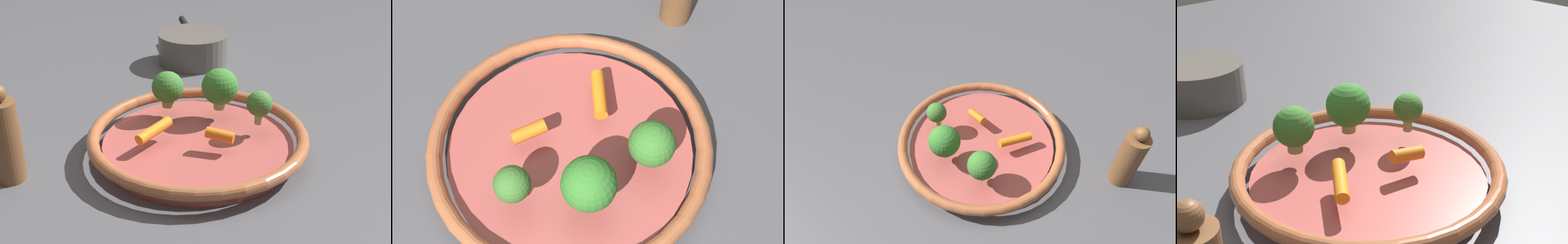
{
  "view_description": "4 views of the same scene",
  "coord_description": "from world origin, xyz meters",
  "views": [
    {
      "loc": [
        0.71,
        0.01,
        0.41
      ],
      "look_at": [
        0.03,
        -0.0,
        0.07
      ],
      "focal_mm": 48.24,
      "sensor_mm": 36.0,
      "label": 1
    },
    {
      "loc": [
        -0.27,
        0.2,
        0.59
      ],
      "look_at": [
        -0.01,
        -0.02,
        0.08
      ],
      "focal_mm": 50.81,
      "sensor_mm": 36.0,
      "label": 2
    },
    {
      "loc": [
        -0.37,
        -0.23,
        0.57
      ],
      "look_at": [
        0.01,
        0.01,
        0.07
      ],
      "focal_mm": 31.27,
      "sensor_mm": 36.0,
      "label": 3
    },
    {
      "loc": [
        0.41,
        -0.39,
        0.37
      ],
      "look_at": [
        -0.01,
        0.02,
        0.08
      ],
      "focal_mm": 48.83,
      "sensor_mm": 36.0,
      "label": 4
    }
  ],
  "objects": [
    {
      "name": "broccoli_floret_edge",
      "position": [
        -0.08,
        -0.05,
        0.07
      ],
      "size": [
        0.05,
        0.05,
        0.06
      ],
      "color": "#99A766",
      "rests_on": "serving_bowl"
    },
    {
      "name": "baby_carrot_center",
      "position": [
        0.02,
        -0.06,
        0.05
      ],
      "size": [
        0.06,
        0.05,
        0.02
      ],
      "primitive_type": "cylinder",
      "rotation": [
        1.65,
        0.0,
        0.93
      ],
      "color": "orange",
      "rests_on": "serving_bowl"
    },
    {
      "name": "serving_bowl",
      "position": [
        0.0,
        0.0,
        0.02
      ],
      "size": [
        0.34,
        0.34,
        0.04
      ],
      "color": "#A84C47",
      "rests_on": "ground_plane"
    },
    {
      "name": "ground_plane",
      "position": [
        0.0,
        0.0,
        0.0
      ],
      "size": [
        2.11,
        2.11,
        0.0
      ],
      "primitive_type": "plane",
      "color": "#4C4C51"
    },
    {
      "name": "broccoli_floret_large",
      "position": [
        -0.02,
        0.09,
        0.07
      ],
      "size": [
        0.04,
        0.04,
        0.05
      ],
      "color": "#9DA466",
      "rests_on": "serving_bowl"
    },
    {
      "name": "baby_carrot_right",
      "position": [
        0.03,
        0.03,
        0.05
      ],
      "size": [
        0.03,
        0.05,
        0.02
      ],
      "primitive_type": "cylinder",
      "rotation": [
        1.48,
        0.0,
        5.99
      ],
      "color": "orange",
      "rests_on": "serving_bowl"
    },
    {
      "name": "broccoli_floret_small",
      "position": [
        -0.07,
        0.03,
        0.08
      ],
      "size": [
        0.06,
        0.06,
        0.07
      ],
      "color": "#97AA66",
      "rests_on": "serving_bowl"
    },
    {
      "name": "saucepan",
      "position": [
        -0.4,
        -0.02,
        0.03
      ],
      "size": [
        0.23,
        0.15,
        0.07
      ],
      "color": "#56514C",
      "rests_on": "ground_plane"
    }
  ]
}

